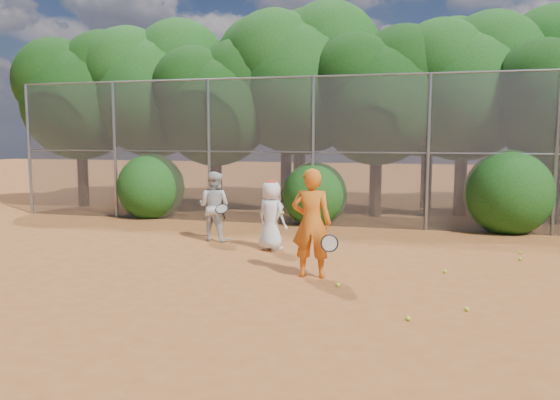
# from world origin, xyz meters

# --- Properties ---
(ground) EXTENTS (80.00, 80.00, 0.00)m
(ground) POSITION_xyz_m (0.00, 0.00, 0.00)
(ground) COLOR #9E5323
(ground) RESTS_ON ground
(fence_back) EXTENTS (20.05, 0.09, 4.03)m
(fence_back) POSITION_xyz_m (-0.12, 6.00, 2.05)
(fence_back) COLOR gray
(fence_back) RESTS_ON ground
(tree_0) EXTENTS (4.38, 3.81, 6.00)m
(tree_0) POSITION_xyz_m (-9.44, 8.04, 3.93)
(tree_0) COLOR black
(tree_0) RESTS_ON ground
(tree_1) EXTENTS (4.64, 4.03, 6.35)m
(tree_1) POSITION_xyz_m (-6.94, 8.54, 4.16)
(tree_1) COLOR black
(tree_1) RESTS_ON ground
(tree_2) EXTENTS (3.99, 3.47, 5.47)m
(tree_2) POSITION_xyz_m (-4.45, 7.83, 3.58)
(tree_2) COLOR black
(tree_2) RESTS_ON ground
(tree_3) EXTENTS (4.89, 4.26, 6.70)m
(tree_3) POSITION_xyz_m (-1.94, 8.84, 4.40)
(tree_3) COLOR black
(tree_3) RESTS_ON ground
(tree_4) EXTENTS (4.19, 3.64, 5.73)m
(tree_4) POSITION_xyz_m (0.55, 8.24, 3.76)
(tree_4) COLOR black
(tree_4) RESTS_ON ground
(tree_5) EXTENTS (4.51, 3.92, 6.17)m
(tree_5) POSITION_xyz_m (3.06, 9.04, 4.05)
(tree_5) COLOR black
(tree_5) RESTS_ON ground
(tree_9) EXTENTS (4.83, 4.20, 6.62)m
(tree_9) POSITION_xyz_m (-7.94, 10.84, 4.34)
(tree_9) COLOR black
(tree_9) RESTS_ON ground
(tree_10) EXTENTS (5.15, 4.48, 7.06)m
(tree_10) POSITION_xyz_m (-2.93, 11.05, 4.63)
(tree_10) COLOR black
(tree_10) RESTS_ON ground
(tree_11) EXTENTS (4.64, 4.03, 6.35)m
(tree_11) POSITION_xyz_m (2.06, 10.64, 4.16)
(tree_11) COLOR black
(tree_11) RESTS_ON ground
(bush_0) EXTENTS (2.00, 2.00, 2.00)m
(bush_0) POSITION_xyz_m (-6.00, 6.30, 1.00)
(bush_0) COLOR #144511
(bush_0) RESTS_ON ground
(bush_1) EXTENTS (1.80, 1.80, 1.80)m
(bush_1) POSITION_xyz_m (-1.00, 6.30, 0.90)
(bush_1) COLOR #144511
(bush_1) RESTS_ON ground
(bush_2) EXTENTS (2.20, 2.20, 2.20)m
(bush_2) POSITION_xyz_m (4.00, 6.30, 1.10)
(bush_2) COLOR #144511
(bush_2) RESTS_ON ground
(player_yellow) EXTENTS (0.87, 0.53, 1.90)m
(player_yellow) POSITION_xyz_m (0.05, 0.63, 0.95)
(player_yellow) COLOR orange
(player_yellow) RESTS_ON ground
(player_teen) EXTENTS (0.86, 0.75, 1.51)m
(player_teen) POSITION_xyz_m (-1.22, 2.61, 0.75)
(player_teen) COLOR white
(player_teen) RESTS_ON ground
(player_white) EXTENTS (0.89, 0.79, 1.61)m
(player_white) POSITION_xyz_m (-2.78, 3.28, 0.81)
(player_white) COLOR silver
(player_white) RESTS_ON ground
(ball_0) EXTENTS (0.07, 0.07, 0.07)m
(ball_0) POSITION_xyz_m (2.32, 1.46, 0.03)
(ball_0) COLOR #AFD526
(ball_0) RESTS_ON ground
(ball_1) EXTENTS (0.07, 0.07, 0.07)m
(ball_1) POSITION_xyz_m (3.78, 2.89, 0.03)
(ball_1) COLOR #AFD526
(ball_1) RESTS_ON ground
(ball_2) EXTENTS (0.07, 0.07, 0.07)m
(ball_2) POSITION_xyz_m (1.75, -1.27, 0.03)
(ball_2) COLOR #AFD526
(ball_2) RESTS_ON ground
(ball_4) EXTENTS (0.07, 0.07, 0.07)m
(ball_4) POSITION_xyz_m (0.60, 0.12, 0.03)
(ball_4) COLOR #AFD526
(ball_4) RESTS_ON ground
(ball_5) EXTENTS (0.07, 0.07, 0.07)m
(ball_5) POSITION_xyz_m (3.89, 3.51, 0.03)
(ball_5) COLOR #AFD526
(ball_5) RESTS_ON ground
(ball_6) EXTENTS (0.07, 0.07, 0.07)m
(ball_6) POSITION_xyz_m (2.53, -0.67, 0.03)
(ball_6) COLOR #AFD526
(ball_6) RESTS_ON ground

